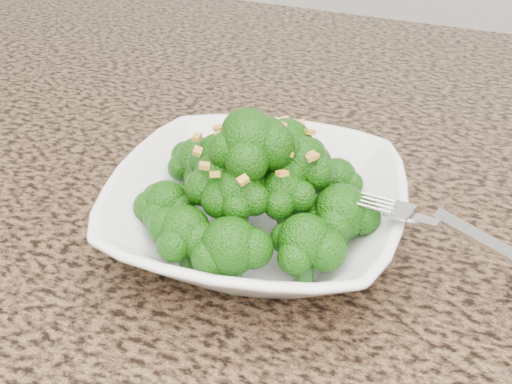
% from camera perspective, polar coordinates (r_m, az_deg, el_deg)
% --- Properties ---
extents(granite_counter, '(1.64, 1.04, 0.03)m').
position_cam_1_polar(granite_counter, '(0.62, 5.48, -1.14)').
color(granite_counter, brown).
rests_on(granite_counter, cabinet).
extents(bowl, '(0.27, 0.27, 0.06)m').
position_cam_1_polar(bowl, '(0.53, 0.00, -1.87)').
color(bowl, white).
rests_on(bowl, granite_counter).
extents(broccoli_pile, '(0.21, 0.21, 0.08)m').
position_cam_1_polar(broccoli_pile, '(0.49, 0.00, 4.64)').
color(broccoli_pile, '#165209').
rests_on(broccoli_pile, bowl).
extents(garlic_topping, '(0.13, 0.13, 0.01)m').
position_cam_1_polar(garlic_topping, '(0.47, 0.00, 9.11)').
color(garlic_topping, gold).
rests_on(garlic_topping, broccoli_pile).
extents(fork, '(0.18, 0.07, 0.01)m').
position_cam_1_polar(fork, '(0.47, 15.14, -2.58)').
color(fork, silver).
rests_on(fork, bowl).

